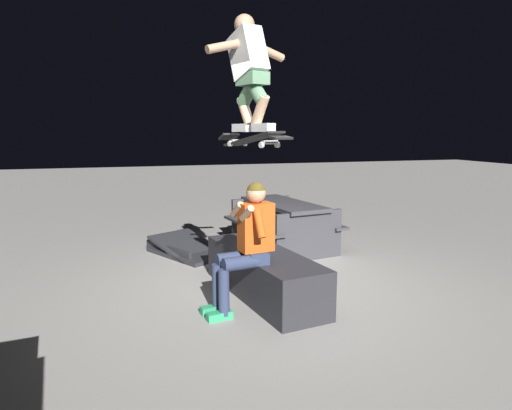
{
  "coord_description": "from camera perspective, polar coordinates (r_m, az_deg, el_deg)",
  "views": [
    {
      "loc": [
        -4.75,
        1.68,
        1.86
      ],
      "look_at": [
        -0.44,
        0.35,
        1.12
      ],
      "focal_mm": 31.5,
      "sensor_mm": 36.0,
      "label": 1
    }
  ],
  "objects": [
    {
      "name": "kicker_ramp",
      "position": [
        6.98,
        -8.28,
        -5.72
      ],
      "size": [
        1.47,
        1.28,
        0.33
      ],
      "color": "#28282D",
      "rests_on": "ground"
    },
    {
      "name": "skateboard",
      "position": [
        4.44,
        -0.43,
        8.34
      ],
      "size": [
        1.03,
        0.49,
        0.16
      ],
      "color": "black"
    },
    {
      "name": "picnic_table_back",
      "position": [
        7.17,
        3.44,
        -1.61
      ],
      "size": [
        1.89,
        1.59,
        0.75
      ],
      "color": "#38383D",
      "rests_on": "ground"
    },
    {
      "name": "skater_airborne",
      "position": [
        4.53,
        -0.86,
        17.08
      ],
      "size": [
        0.64,
        0.87,
        1.12
      ],
      "color": "white"
    },
    {
      "name": "ledge_box_main",
      "position": [
        5.17,
        0.92,
        -8.67
      ],
      "size": [
        2.04,
        0.9,
        0.52
      ],
      "primitive_type": "cube",
      "rotation": [
        0.0,
        0.0,
        0.15
      ],
      "color": "#28282D",
      "rests_on": "ground"
    },
    {
      "name": "ground_plane",
      "position": [
        5.37,
        2.19,
        -10.89
      ],
      "size": [
        40.0,
        40.0,
        0.0
      ],
      "primitive_type": "plane",
      "color": "gray"
    },
    {
      "name": "person_sitting_on_ledge",
      "position": [
        4.6,
        -1.22,
        -4.5
      ],
      "size": [
        0.6,
        0.78,
        1.35
      ],
      "color": "#2D3856",
      "rests_on": "ground"
    }
  ]
}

